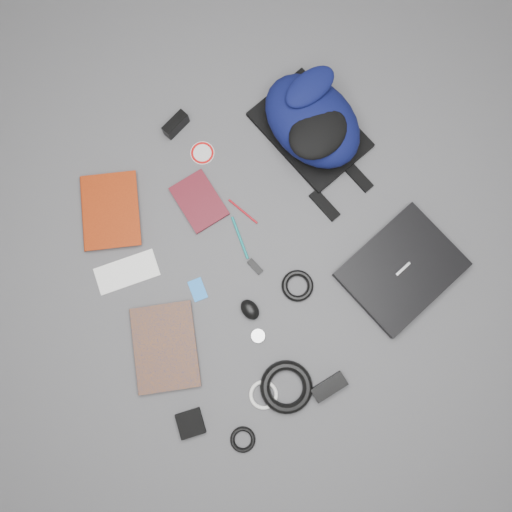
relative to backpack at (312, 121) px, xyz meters
name	(u,v)px	position (x,y,z in m)	size (l,w,h in m)	color
ground	(256,257)	(-0.36, -0.32, -0.09)	(4.00, 4.00, 0.00)	#4F4F51
backpack	(312,121)	(0.00, 0.00, 0.00)	(0.28, 0.41, 0.17)	black
laptop	(402,269)	(0.05, -0.57, -0.07)	(0.37, 0.28, 0.04)	black
textbook_red	(82,214)	(-0.84, 0.06, -0.07)	(0.19, 0.26, 0.03)	maroon
comic_book	(134,352)	(-0.86, -0.43, -0.08)	(0.20, 0.28, 0.02)	#A8560C
envelope	(127,272)	(-0.78, -0.18, -0.08)	(0.21, 0.09, 0.00)	white
dvd_case	(199,201)	(-0.46, -0.06, -0.08)	(0.13, 0.19, 0.01)	#460D15
compact_camera	(176,125)	(-0.42, 0.21, -0.06)	(0.10, 0.03, 0.05)	black
sticker_disc	(202,153)	(-0.37, 0.09, -0.08)	(0.08, 0.08, 0.00)	silver
pen_teal	(240,238)	(-0.39, -0.24, -0.08)	(0.01, 0.01, 0.15)	#0C7372
pen_red	(243,211)	(-0.34, -0.16, -0.08)	(0.01, 0.01, 0.13)	#A10C16
id_badge	(198,290)	(-0.59, -0.34, -0.08)	(0.05, 0.07, 0.00)	blue
usb_black	(255,266)	(-0.38, -0.35, -0.08)	(0.02, 0.06, 0.01)	black
mouse	(250,310)	(-0.46, -0.47, -0.07)	(0.05, 0.07, 0.04)	black
headphone_left	(180,323)	(-0.69, -0.42, -0.08)	(0.06, 0.06, 0.01)	silver
headphone_right	(258,336)	(-0.47, -0.56, -0.08)	(0.05, 0.05, 0.01)	#B1B2B4
cable_coil	(297,286)	(-0.28, -0.47, -0.08)	(0.11, 0.11, 0.02)	black
power_brick	(329,387)	(-0.34, -0.81, -0.07)	(0.12, 0.05, 0.03)	black
power_cord_coil	(286,387)	(-0.46, -0.75, -0.07)	(0.17, 0.17, 0.03)	black
pouch	(191,423)	(-0.79, -0.72, -0.08)	(0.08, 0.08, 0.02)	black
earbud_coil	(243,440)	(-0.66, -0.84, -0.08)	(0.08, 0.08, 0.02)	black
white_cable_coil	(264,395)	(-0.54, -0.74, -0.08)	(0.09, 0.09, 0.01)	white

